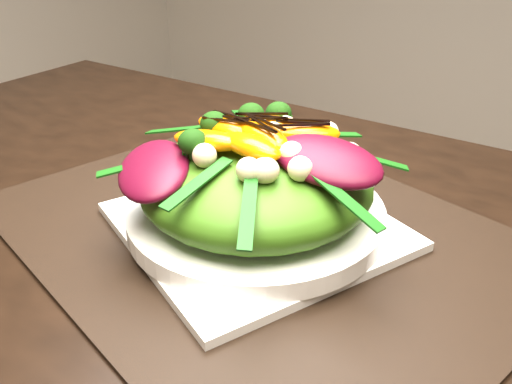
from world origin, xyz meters
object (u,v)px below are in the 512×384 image
Objects in this scene: placemat at (256,232)px; salad_bowl at (256,214)px; orange_segment at (262,130)px; plate_base at (256,226)px; dining_table at (335,366)px; lettuce_mound at (256,182)px.

salad_bowl is (0.00, 0.00, 0.02)m from placemat.
plate_base is at bearing -74.98° from orange_segment.
dining_table is 0.18m from lettuce_mound.
dining_table is 23.14× the size of orange_segment.
salad_bowl is 3.59× the size of orange_segment.
lettuce_mound is (-0.14, 0.10, 0.08)m from dining_table.
plate_base is (0.00, 0.00, 0.01)m from placemat.
orange_segment is (-0.00, 0.02, 0.10)m from placemat.
placemat is 0.02m from salad_bowl.
lettuce_mound is at bearing 0.00° from placemat.
salad_bowl is 0.03m from lettuce_mound.
dining_table is 3.15× the size of placemat.
plate_base is at bearing 0.00° from lettuce_mound.
lettuce_mound is at bearing 0.00° from plate_base.
dining_table is 6.44× the size of salad_bowl.
dining_table reaches higher than salad_bowl.
orange_segment is at bearing 105.02° from plate_base.
lettuce_mound is (0.00, 0.00, 0.06)m from placemat.
plate_base is 1.08× the size of lettuce_mound.
placemat is at bearing 144.97° from dining_table.
plate_base is 0.05m from lettuce_mound.
placemat is at bearing 0.00° from lettuce_mound.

